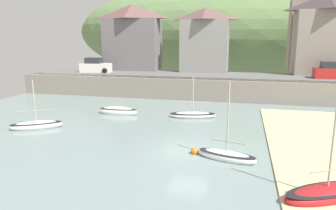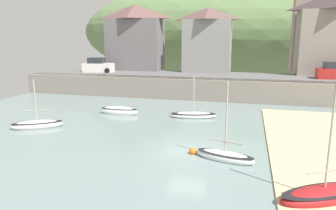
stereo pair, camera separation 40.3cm
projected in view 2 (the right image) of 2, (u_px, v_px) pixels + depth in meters
name	position (u px, v px, depth m)	size (l,w,h in m)	color
quay_seawall	(216.00, 88.00, 36.16)	(48.00, 9.40, 2.40)	gray
hillside_backdrop	(256.00, 32.00, 69.28)	(80.00, 44.00, 23.71)	#678752
waterfront_building_left	(135.00, 37.00, 45.35)	(8.11, 4.40, 9.27)	slate
waterfront_building_centre	(208.00, 40.00, 42.85)	(6.64, 4.56, 8.58)	gray
waterfront_building_right	(328.00, 34.00, 39.01)	(7.47, 5.29, 9.95)	gray
church_with_spire	(304.00, 15.00, 42.84)	(3.00, 3.00, 14.82)	gray
motorboat_with_cabin	(193.00, 115.00, 28.05)	(4.31, 2.19, 3.85)	white
rowboat_small_beached	(37.00, 125.00, 24.73)	(3.90, 2.99, 4.04)	silver
sailboat_tall_mast	(119.00, 111.00, 29.23)	(3.67, 1.00, 0.95)	white
sailboat_blue_trim	(324.00, 195.00, 13.66)	(4.46, 3.39, 6.07)	#A51C1F
sailboat_nearest_shore	(225.00, 156.00, 18.19)	(3.66, 1.92, 4.78)	white
parked_car_near_slipway	(98.00, 66.00, 42.85)	(4.22, 2.02, 1.95)	silver
parked_car_by_wall	(336.00, 72.00, 35.59)	(4.17, 1.88, 1.95)	red
mooring_buoy	(193.00, 151.00, 19.22)	(0.49, 0.49, 0.49)	orange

